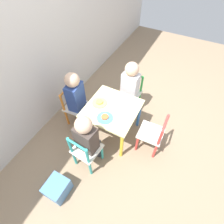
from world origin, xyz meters
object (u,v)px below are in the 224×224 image
at_px(child_right, 130,85).
at_px(plate_left, 105,118).
at_px(chair_teal, 86,151).
at_px(plate_back, 100,103).
at_px(child_left, 88,137).
at_px(kids_table, 112,112).
at_px(chair_orange, 75,107).
at_px(chair_red, 153,135).
at_px(child_back, 77,96).
at_px(storage_bin, 57,188).
at_px(chair_green, 131,93).

distance_m(child_right, plate_left, 0.59).
relative_size(chair_teal, plate_back, 3.20).
xyz_separation_m(child_left, plate_back, (0.43, 0.12, 0.02)).
bearing_deg(kids_table, plate_back, 90.00).
bearing_deg(plate_back, plate_left, -135.00).
relative_size(chair_orange, plate_left, 3.12).
relative_size(chair_red, plate_back, 3.20).
xyz_separation_m(child_right, plate_left, (-0.59, 0.02, 0.00)).
relative_size(chair_red, child_left, 0.71).
bearing_deg(plate_left, child_left, 172.36).
relative_size(chair_orange, chair_red, 1.00).
height_order(kids_table, child_back, child_back).
relative_size(child_right, plate_back, 4.61).
distance_m(child_back, storage_bin, 0.98).
bearing_deg(chair_teal, child_right, -88.71).
relative_size(kids_table, plate_left, 3.29).
bearing_deg(plate_left, plate_back, 45.00).
distance_m(chair_red, child_back, 0.96).
height_order(chair_green, child_back, child_back).
relative_size(kids_table, chair_red, 1.06).
relative_size(child_back, storage_bin, 3.59).
relative_size(plate_back, storage_bin, 0.75).
height_order(chair_red, plate_back, chair_red).
distance_m(chair_teal, chair_red, 0.74).
distance_m(chair_orange, child_right, 0.73).
bearing_deg(child_left, chair_teal, 90.00).
bearing_deg(chair_orange, child_left, -135.71).
bearing_deg(child_right, chair_orange, -134.40).
relative_size(chair_green, storage_bin, 2.42).
bearing_deg(chair_green, plate_left, -89.49).
height_order(kids_table, storage_bin, kids_table).
height_order(child_left, child_right, child_right).
bearing_deg(chair_teal, child_back, -44.19).
bearing_deg(chair_orange, child_right, -52.08).
distance_m(chair_green, child_back, 0.73).
distance_m(plate_left, storage_bin, 0.84).
bearing_deg(plate_left, chair_orange, 77.55).
bearing_deg(storage_bin, plate_back, 1.39).
height_order(child_left, plate_back, child_left).
height_order(plate_left, storage_bin, plate_left).
height_order(plate_back, storage_bin, plate_back).
xyz_separation_m(chair_orange, child_left, (-0.39, -0.46, 0.19)).
bearing_deg(kids_table, chair_green, -2.12).
xyz_separation_m(chair_green, storage_bin, (-1.39, 0.15, -0.17)).
bearing_deg(child_back, child_right, -48.86).
xyz_separation_m(kids_table, child_left, (-0.43, 0.04, 0.06)).
distance_m(child_back, plate_left, 0.45).
bearing_deg(chair_teal, chair_orange, -39.78).
bearing_deg(chair_green, child_back, -127.94).
xyz_separation_m(kids_table, chair_orange, (-0.05, 0.49, -0.12)).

